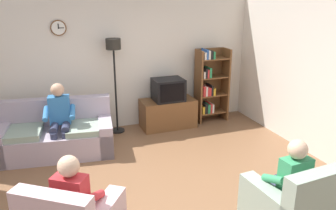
{
  "coord_description": "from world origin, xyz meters",
  "views": [
    {
      "loc": [
        -1.29,
        -3.84,
        2.62
      ],
      "look_at": [
        0.32,
        0.6,
        1.05
      ],
      "focal_mm": 35.72,
      "sensor_mm": 36.0,
      "label": 1
    }
  ],
  "objects_px": {
    "armchair_near_bookshelf": "(290,206)",
    "person_on_couch": "(60,116)",
    "person_in_right_armchair": "(288,178)",
    "couch": "(56,136)",
    "tv": "(168,90)",
    "person_in_left_armchair": "(76,197)",
    "tv_stand": "(168,113)",
    "bookshelf": "(209,85)",
    "floor_lamp": "(114,60)"
  },
  "relations": [
    {
      "from": "tv_stand",
      "to": "tv",
      "type": "relative_size",
      "value": 1.83
    },
    {
      "from": "tv",
      "to": "floor_lamp",
      "type": "distance_m",
      "value": 1.23
    },
    {
      "from": "couch",
      "to": "person_in_left_armchair",
      "type": "xyz_separation_m",
      "value": [
        0.14,
        -2.44,
        0.29
      ]
    },
    {
      "from": "armchair_near_bookshelf",
      "to": "person_on_couch",
      "type": "xyz_separation_m",
      "value": [
        -2.38,
        2.87,
        0.41
      ]
    },
    {
      "from": "floor_lamp",
      "to": "armchair_near_bookshelf",
      "type": "distance_m",
      "value": 3.97
    },
    {
      "from": "bookshelf",
      "to": "armchair_near_bookshelf",
      "type": "xyz_separation_m",
      "value": [
        -0.71,
        -3.53,
        -0.5
      ]
    },
    {
      "from": "person_in_left_armchair",
      "to": "person_in_right_armchair",
      "type": "distance_m",
      "value": 2.38
    },
    {
      "from": "person_in_right_armchair",
      "to": "bookshelf",
      "type": "bearing_deg",
      "value": 78.26
    },
    {
      "from": "tv_stand",
      "to": "tv",
      "type": "height_order",
      "value": "tv"
    },
    {
      "from": "floor_lamp",
      "to": "couch",
      "type": "bearing_deg",
      "value": -153.65
    },
    {
      "from": "couch",
      "to": "tv",
      "type": "relative_size",
      "value": 3.33
    },
    {
      "from": "tv",
      "to": "person_in_left_armchair",
      "type": "distance_m",
      "value": 3.57
    },
    {
      "from": "couch",
      "to": "person_in_right_armchair",
      "type": "bearing_deg",
      "value": -49.48
    },
    {
      "from": "armchair_near_bookshelf",
      "to": "person_on_couch",
      "type": "height_order",
      "value": "person_on_couch"
    },
    {
      "from": "bookshelf",
      "to": "person_in_left_armchair",
      "type": "distance_m",
      "value": 4.27
    },
    {
      "from": "floor_lamp",
      "to": "person_in_left_armchair",
      "type": "height_order",
      "value": "floor_lamp"
    },
    {
      "from": "floor_lamp",
      "to": "person_in_right_armchair",
      "type": "height_order",
      "value": "floor_lamp"
    },
    {
      "from": "tv",
      "to": "couch",
      "type": "bearing_deg",
      "value": -168.27
    },
    {
      "from": "armchair_near_bookshelf",
      "to": "floor_lamp",
      "type": "bearing_deg",
      "value": 109.98
    },
    {
      "from": "armchair_near_bookshelf",
      "to": "person_in_right_armchair",
      "type": "xyz_separation_m",
      "value": [
        -0.01,
        0.09,
        0.32
      ]
    },
    {
      "from": "couch",
      "to": "tv",
      "type": "xyz_separation_m",
      "value": [
        2.22,
        0.46,
        0.49
      ]
    },
    {
      "from": "tv_stand",
      "to": "armchair_near_bookshelf",
      "type": "height_order",
      "value": "armchair_near_bookshelf"
    },
    {
      "from": "tv_stand",
      "to": "person_in_left_armchair",
      "type": "bearing_deg",
      "value": -125.51
    },
    {
      "from": "couch",
      "to": "tv_stand",
      "type": "relative_size",
      "value": 1.82
    },
    {
      "from": "floor_lamp",
      "to": "person_on_couch",
      "type": "height_order",
      "value": "floor_lamp"
    },
    {
      "from": "person_on_couch",
      "to": "person_in_right_armchair",
      "type": "xyz_separation_m",
      "value": [
        2.38,
        -2.78,
        -0.09
      ]
    },
    {
      "from": "floor_lamp",
      "to": "person_in_right_armchair",
      "type": "bearing_deg",
      "value": -69.64
    },
    {
      "from": "tv_stand",
      "to": "person_in_right_armchair",
      "type": "bearing_deg",
      "value": -85.79
    },
    {
      "from": "tv",
      "to": "person_in_right_armchair",
      "type": "bearing_deg",
      "value": -85.76
    },
    {
      "from": "couch",
      "to": "armchair_near_bookshelf",
      "type": "relative_size",
      "value": 2.13
    },
    {
      "from": "floor_lamp",
      "to": "tv",
      "type": "bearing_deg",
      "value": -6.76
    },
    {
      "from": "floor_lamp",
      "to": "person_on_couch",
      "type": "relative_size",
      "value": 1.49
    },
    {
      "from": "floor_lamp",
      "to": "person_in_left_armchair",
      "type": "distance_m",
      "value": 3.31
    },
    {
      "from": "couch",
      "to": "tv",
      "type": "bearing_deg",
      "value": 11.73
    },
    {
      "from": "tv",
      "to": "bookshelf",
      "type": "xyz_separation_m",
      "value": [
        0.96,
        0.09,
        -0.01
      ]
    },
    {
      "from": "bookshelf",
      "to": "person_in_right_armchair",
      "type": "height_order",
      "value": "bookshelf"
    },
    {
      "from": "person_in_right_armchair",
      "to": "tv",
      "type": "bearing_deg",
      "value": 94.24
    },
    {
      "from": "couch",
      "to": "person_in_left_armchair",
      "type": "height_order",
      "value": "person_in_left_armchair"
    },
    {
      "from": "person_in_left_armchair",
      "to": "tv_stand",
      "type": "bearing_deg",
      "value": 54.49
    },
    {
      "from": "couch",
      "to": "person_on_couch",
      "type": "xyz_separation_m",
      "value": [
        0.09,
        -0.11,
        0.39
      ]
    },
    {
      "from": "armchair_near_bookshelf",
      "to": "person_on_couch",
      "type": "relative_size",
      "value": 0.76
    },
    {
      "from": "tv_stand",
      "to": "floor_lamp",
      "type": "height_order",
      "value": "floor_lamp"
    },
    {
      "from": "tv_stand",
      "to": "person_on_couch",
      "type": "distance_m",
      "value": 2.25
    },
    {
      "from": "person_in_left_armchair",
      "to": "person_in_right_armchair",
      "type": "height_order",
      "value": "same"
    },
    {
      "from": "tv_stand",
      "to": "person_in_left_armchair",
      "type": "relative_size",
      "value": 0.98
    },
    {
      "from": "armchair_near_bookshelf",
      "to": "person_in_right_armchair",
      "type": "distance_m",
      "value": 0.33
    },
    {
      "from": "tv",
      "to": "armchair_near_bookshelf",
      "type": "xyz_separation_m",
      "value": [
        0.26,
        -3.44,
        -0.51
      ]
    },
    {
      "from": "person_on_couch",
      "to": "person_in_right_armchair",
      "type": "relative_size",
      "value": 1.11
    },
    {
      "from": "tv_stand",
      "to": "bookshelf",
      "type": "height_order",
      "value": "bookshelf"
    },
    {
      "from": "tv_stand",
      "to": "tv",
      "type": "xyz_separation_m",
      "value": [
        0.0,
        -0.02,
        0.51
      ]
    }
  ]
}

